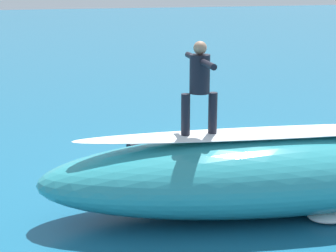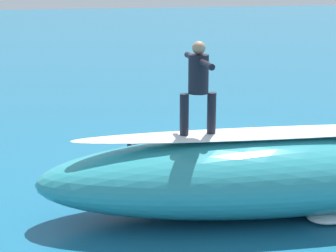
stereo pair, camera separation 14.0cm
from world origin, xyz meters
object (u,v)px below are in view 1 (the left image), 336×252
surfer_riding (200,81)px  surfer_paddling (140,148)px  surfboard_paddling (145,154)px  surfboard_riding (199,136)px

surfer_riding → surfer_paddling: (0.24, -3.52, -2.13)m
surfer_riding → surfboard_paddling: surfer_riding is taller
surfboard_riding → surfer_paddling: 3.73m
surfboard_riding → surfer_paddling: size_ratio=1.31×
surfer_riding → surfboard_paddling: bearing=-86.7°
surfer_riding → surfboard_paddling: 4.24m
surfboard_paddling → surfer_paddling: (0.13, 0.03, 0.18)m
surfboard_paddling → surfer_paddling: bearing=180.0°
surfer_riding → surfboard_paddling: size_ratio=0.71×
surfboard_paddling → surfer_paddling: surfer_paddling is taller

